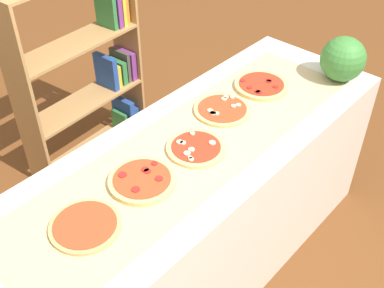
# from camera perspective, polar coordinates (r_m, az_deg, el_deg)

# --- Properties ---
(ground_plane) EXTENTS (12.00, 12.00, 0.00)m
(ground_plane) POSITION_cam_1_polar(r_m,az_deg,el_deg) (2.82, 0.00, -14.53)
(ground_plane) COLOR brown
(counter) EXTENTS (2.27, 0.76, 0.89)m
(counter) POSITION_cam_1_polar(r_m,az_deg,el_deg) (2.47, 0.00, -8.40)
(counter) COLOR beige
(counter) RESTS_ON ground_plane
(parchment_paper) EXTENTS (1.93, 0.53, 0.00)m
(parchment_paper) POSITION_cam_1_polar(r_m,az_deg,el_deg) (2.16, 0.00, -0.39)
(parchment_paper) COLOR tan
(parchment_paper) RESTS_ON counter
(pizza_plain_0) EXTENTS (0.27, 0.27, 0.02)m
(pizza_plain_0) POSITION_cam_1_polar(r_m,az_deg,el_deg) (1.86, -12.61, -9.48)
(pizza_plain_0) COLOR tan
(pizza_plain_0) RESTS_ON parchment_paper
(pizza_pepperoni_1) EXTENTS (0.28, 0.28, 0.03)m
(pizza_pepperoni_1) POSITION_cam_1_polar(r_m,az_deg,el_deg) (1.99, -5.93, -4.35)
(pizza_pepperoni_1) COLOR #DBB26B
(pizza_pepperoni_1) RESTS_ON parchment_paper
(pizza_mushroom_2) EXTENTS (0.27, 0.27, 0.02)m
(pizza_mushroom_2) POSITION_cam_1_polar(r_m,az_deg,el_deg) (2.14, 0.47, -0.46)
(pizza_mushroom_2) COLOR #DBB26B
(pizza_mushroom_2) RESTS_ON parchment_paper
(pizza_mushroom_3) EXTENTS (0.28, 0.28, 0.02)m
(pizza_mushroom_3) POSITION_cam_1_polar(r_m,az_deg,el_deg) (2.38, 3.62, 4.12)
(pizza_mushroom_3) COLOR #DBB26B
(pizza_mushroom_3) RESTS_ON parchment_paper
(pizza_pepperoni_4) EXTENTS (0.29, 0.29, 0.03)m
(pizza_pepperoni_4) POSITION_cam_1_polar(r_m,az_deg,el_deg) (2.59, 8.25, 6.92)
(pizza_pepperoni_4) COLOR #DBB26B
(pizza_pepperoni_4) RESTS_ON parchment_paper
(watermelon) EXTENTS (0.24, 0.24, 0.24)m
(watermelon) POSITION_cam_1_polar(r_m,az_deg,el_deg) (2.70, 17.54, 9.63)
(watermelon) COLOR #387A33
(watermelon) RESTS_ON counter
(bookshelf) EXTENTS (0.92, 0.31, 1.31)m
(bookshelf) POSITION_cam_1_polar(r_m,az_deg,el_deg) (3.31, -11.62, 8.54)
(bookshelf) COLOR #A87A47
(bookshelf) RESTS_ON ground_plane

